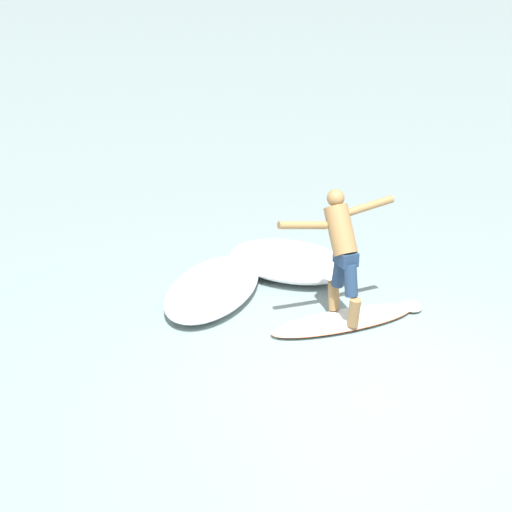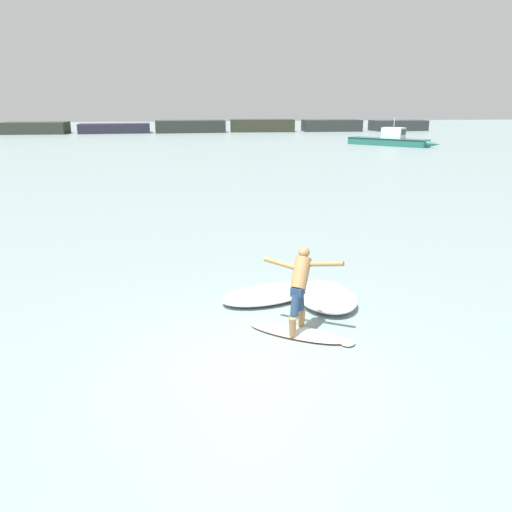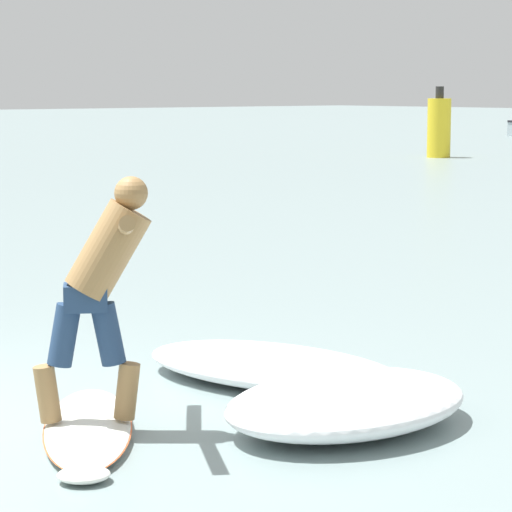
# 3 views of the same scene
# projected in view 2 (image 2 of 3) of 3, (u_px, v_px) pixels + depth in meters

# --- Properties ---
(ground_plane) EXTENTS (200.00, 200.00, 0.00)m
(ground_plane) POSITION_uv_depth(u_px,v_px,m) (247.00, 361.00, 8.05)
(ground_plane) COLOR gray
(rock_jetty_breakwater) EXTENTS (56.56, 4.32, 1.64)m
(rock_jetty_breakwater) POSITION_uv_depth(u_px,v_px,m) (221.00, 126.00, 67.02)
(rock_jetty_breakwater) COLOR #2F332B
(rock_jetty_breakwater) RESTS_ON ground
(surfboard) EXTENTS (1.88, 1.46, 0.22)m
(surfboard) POSITION_uv_depth(u_px,v_px,m) (299.00, 333.00, 8.94)
(surfboard) COLOR white
(surfboard) RESTS_ON ground
(surfer) EXTENTS (1.29, 0.95, 1.49)m
(surfer) POSITION_uv_depth(u_px,v_px,m) (300.00, 283.00, 8.78)
(surfer) COLOR olive
(surfer) RESTS_ON surfboard
(small_boat_offshore) EXTENTS (6.86, 7.06, 2.56)m
(small_boat_offshore) POSITION_uv_depth(u_px,v_px,m) (391.00, 140.00, 46.73)
(small_boat_offshore) COLOR #24685E
(small_boat_offshore) RESTS_ON ground
(wave_foam_at_tail) EXTENTS (2.24, 1.56, 0.24)m
(wave_foam_at_tail) POSITION_uv_depth(u_px,v_px,m) (267.00, 294.00, 10.50)
(wave_foam_at_tail) COLOR white
(wave_foam_at_tail) RESTS_ON ground
(wave_foam_at_nose) EXTENTS (1.23, 1.74, 0.32)m
(wave_foam_at_nose) POSITION_uv_depth(u_px,v_px,m) (326.00, 297.00, 10.28)
(wave_foam_at_nose) COLOR white
(wave_foam_at_nose) RESTS_ON ground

